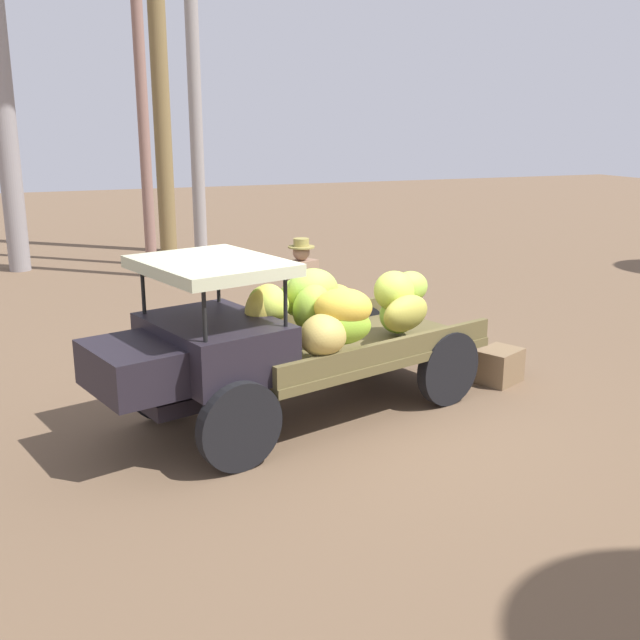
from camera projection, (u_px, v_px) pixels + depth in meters
The scene contains 4 objects.
ground_plane at pixel (333, 416), 8.39m from camera, with size 60.00×60.00×0.00m, color brown.
truck at pixel (286, 336), 8.02m from camera, with size 4.66×2.72×1.88m.
farmer at pixel (302, 296), 9.73m from camera, with size 0.56×0.53×1.75m.
wooden_crate at pixel (499, 366), 9.43m from camera, with size 0.54×0.43×0.43m, color #7D6244.
Camera 1 is at (2.98, 7.24, 3.20)m, focal length 42.13 mm.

